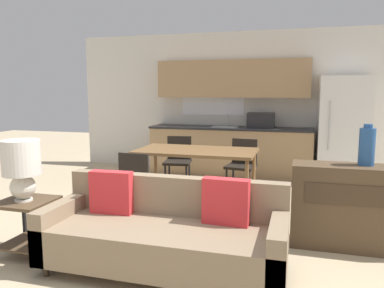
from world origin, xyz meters
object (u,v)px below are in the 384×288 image
refrigerator (343,130)px  table_lamp (22,165)px  dining_table (196,154)px  dining_chair_near_left (139,181)px  dining_chair_far_right (242,163)px  couch (166,233)px  side_table (27,218)px  dining_chair_far_left (178,159)px  credenza (356,207)px  vase (367,146)px

refrigerator → table_lamp: size_ratio=3.16×
dining_table → table_lamp: 2.36m
dining_chair_near_left → dining_table: bearing=-120.2°
refrigerator → dining_chair_far_right: size_ratio=2.20×
refrigerator → couch: size_ratio=0.88×
refrigerator → dining_chair_far_right: 2.03m
side_table → dining_chair_far_left: size_ratio=0.65×
side_table → credenza: credenza is taller
refrigerator → dining_chair_far_left: 2.89m
dining_chair_far_right → dining_chair_near_left: bearing=-117.6°
refrigerator → vase: refrigerator is taller
dining_table → vase: 2.24m
table_lamp → vase: 3.30m
couch → credenza: 1.91m
refrigerator → side_table: bearing=-128.3°
dining_chair_far_left → dining_chair_near_left: 1.58m
side_table → vase: (3.11, 1.08, 0.67)m
dining_table → couch: 2.01m
side_table → dining_chair_far_left: (0.58, 2.87, 0.11)m
table_lamp → vase: bearing=19.5°
dining_chair_far_right → dining_chair_far_left: 1.06m
credenza → dining_chair_far_left: size_ratio=1.49×
vase → dining_chair_far_left: (-2.52, 1.79, -0.56)m
side_table → couch: bearing=3.7°
dining_table → credenza: (1.92, -1.02, -0.28)m
dining_table → dining_chair_near_left: bearing=-124.9°
vase → dining_chair_far_left: size_ratio=0.49×
side_table → credenza: (3.03, 1.03, 0.06)m
credenza → dining_chair_far_left: (-2.45, 1.84, 0.05)m
dining_chair_far_left → vase: bearing=-43.8°
couch → table_lamp: 1.49m
vase → dining_chair_near_left: size_ratio=0.49×
vase → dining_chair_far_right: bearing=130.5°
dining_chair_near_left → refrigerator: bearing=-128.9°
refrigerator → dining_chair_near_left: 3.81m
dining_table → credenza: bearing=-27.9°
couch → dining_chair_near_left: dining_chair_near_left is taller
dining_chair_far_left → dining_chair_near_left: same height
credenza → dining_chair_far_left: credenza is taller
refrigerator → table_lamp: bearing=-128.3°
credenza → side_table: bearing=-161.2°
couch → dining_chair_near_left: (-0.78, 1.21, 0.14)m
couch → refrigerator: bearing=65.2°
refrigerator → credenza: (-0.16, -3.00, -0.49)m
dining_chair_far_right → dining_chair_near_left: size_ratio=1.00×
vase → refrigerator: bearing=88.3°
side_table → vase: size_ratio=1.33×
side_table → dining_chair_near_left: size_ratio=0.65×
side_table → vase: vase is taller
dining_chair_near_left → couch: bearing=127.7°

